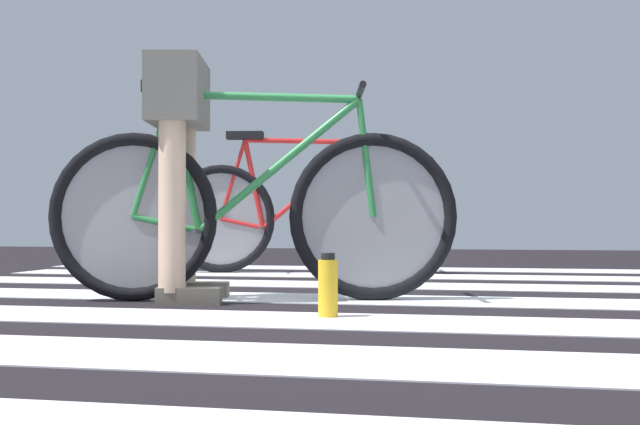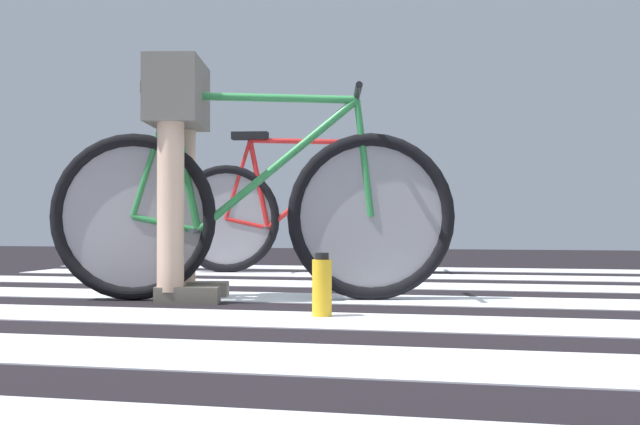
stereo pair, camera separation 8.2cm
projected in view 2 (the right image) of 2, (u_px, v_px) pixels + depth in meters
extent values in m
cube|color=black|center=(352.00, 311.00, 3.06)|extent=(18.00, 14.00, 0.02)
cube|color=silver|center=(285.00, 358.00, 1.94)|extent=(5.20, 0.44, 0.00)
cube|color=silver|center=(296.00, 319.00, 2.70)|extent=(5.20, 0.44, 0.00)
cube|color=silver|center=(373.00, 299.00, 3.40)|extent=(5.20, 0.44, 0.00)
cube|color=silver|center=(397.00, 285.00, 4.16)|extent=(5.20, 0.44, 0.00)
cube|color=silver|center=(418.00, 276.00, 4.87)|extent=(5.20, 0.44, 0.00)
cube|color=silver|center=(407.00, 269.00, 5.65)|extent=(5.20, 0.44, 0.00)
torus|color=black|center=(133.00, 217.00, 3.39)|extent=(0.71, 0.20, 0.72)
torus|color=black|center=(371.00, 217.00, 3.38)|extent=(0.71, 0.20, 0.72)
cylinder|color=gray|center=(133.00, 217.00, 3.39)|extent=(0.60, 0.13, 0.61)
cylinder|color=gray|center=(371.00, 217.00, 3.38)|extent=(0.60, 0.13, 0.61)
cylinder|color=#2E8545|center=(264.00, 98.00, 3.39)|extent=(0.79, 0.20, 0.05)
cylinder|color=#2E8545|center=(277.00, 165.00, 3.39)|extent=(0.69, 0.18, 0.59)
cylinder|color=#2E8545|center=(184.00, 163.00, 3.39)|extent=(0.16, 0.06, 0.59)
cylinder|color=#2E8545|center=(165.00, 224.00, 3.39)|extent=(0.29, 0.08, 0.09)
cylinder|color=#2E8545|center=(152.00, 156.00, 3.39)|extent=(0.19, 0.06, 0.53)
cylinder|color=#2E8545|center=(364.00, 158.00, 3.38)|extent=(0.09, 0.05, 0.50)
cube|color=black|center=(170.00, 89.00, 3.39)|extent=(0.25, 0.14, 0.05)
cylinder|color=black|center=(357.00, 95.00, 3.39)|extent=(0.13, 0.51, 0.03)
cylinder|color=#4C4C51|center=(198.00, 231.00, 3.39)|extent=(0.09, 0.34, 0.02)
cylinder|color=beige|center=(183.00, 181.00, 3.53)|extent=(0.11, 0.11, 0.93)
cylinder|color=beige|center=(171.00, 178.00, 3.25)|extent=(0.11, 0.11, 0.93)
cube|color=#64615A|center=(177.00, 94.00, 3.39)|extent=(0.30, 0.45, 0.28)
cube|color=#696355|center=(199.00, 289.00, 3.52)|extent=(0.27, 0.15, 0.07)
cube|color=#696355|center=(187.00, 295.00, 3.24)|extent=(0.27, 0.15, 0.07)
torus|color=black|center=(226.00, 219.00, 5.25)|extent=(0.72, 0.16, 0.72)
torus|color=black|center=(380.00, 219.00, 5.17)|extent=(0.72, 0.16, 0.72)
cylinder|color=gray|center=(226.00, 219.00, 5.25)|extent=(0.60, 0.09, 0.61)
cylinder|color=gray|center=(380.00, 219.00, 5.17)|extent=(0.60, 0.09, 0.61)
cylinder|color=red|center=(310.00, 141.00, 5.21)|extent=(0.80, 0.15, 0.05)
cylinder|color=red|center=(319.00, 185.00, 5.21)|extent=(0.70, 0.13, 0.59)
cylinder|color=red|center=(259.00, 184.00, 5.24)|extent=(0.16, 0.06, 0.59)
cylinder|color=red|center=(247.00, 223.00, 5.24)|extent=(0.29, 0.07, 0.09)
cylinder|color=red|center=(238.00, 180.00, 5.25)|extent=(0.19, 0.05, 0.53)
cylinder|color=red|center=(376.00, 181.00, 5.18)|extent=(0.09, 0.04, 0.50)
cube|color=black|center=(250.00, 136.00, 5.24)|extent=(0.25, 0.12, 0.05)
cylinder|color=black|center=(371.00, 139.00, 5.19)|extent=(0.10, 0.52, 0.03)
cylinder|color=#4C4C51|center=(268.00, 228.00, 5.23)|extent=(0.07, 0.34, 0.02)
cylinder|color=gold|center=(322.00, 288.00, 2.78)|extent=(0.07, 0.07, 0.20)
cylinder|color=black|center=(322.00, 256.00, 2.78)|extent=(0.05, 0.05, 0.02)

